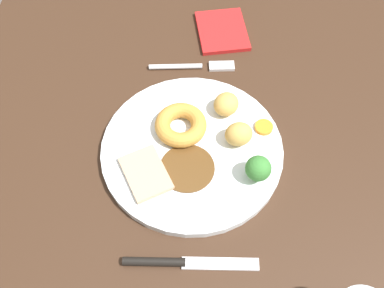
{
  "coord_description": "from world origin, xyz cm",
  "views": [
    {
      "loc": [
        32.53,
        0.98,
        62.9
      ],
      "look_at": [
        -3.28,
        -1.39,
        6.0
      ],
      "focal_mm": 41.08,
      "sensor_mm": 36.0,
      "label": 1
    }
  ],
  "objects_px": {
    "carrot_coin_front": "(264,127)",
    "broccoli_floret": "(258,169)",
    "knife": "(178,262)",
    "yorkshire_pudding": "(181,125)",
    "fork": "(195,66)",
    "meat_slice_main": "(146,173)",
    "roast_potato_left": "(226,104)",
    "folded_napkin": "(222,31)",
    "roast_potato_right": "(239,134)",
    "dinner_plate": "(192,150)"
  },
  "relations": [
    {
      "from": "roast_potato_right",
      "to": "knife",
      "type": "height_order",
      "value": "roast_potato_right"
    },
    {
      "from": "meat_slice_main",
      "to": "carrot_coin_front",
      "type": "relative_size",
      "value": 2.83
    },
    {
      "from": "yorkshire_pudding",
      "to": "fork",
      "type": "height_order",
      "value": "yorkshire_pudding"
    },
    {
      "from": "broccoli_floret",
      "to": "knife",
      "type": "distance_m",
      "value": 0.17
    },
    {
      "from": "dinner_plate",
      "to": "roast_potato_right",
      "type": "bearing_deg",
      "value": 103.26
    },
    {
      "from": "carrot_coin_front",
      "to": "knife",
      "type": "xyz_separation_m",
      "value": [
        0.22,
        -0.12,
        -0.01
      ]
    },
    {
      "from": "broccoli_floret",
      "to": "knife",
      "type": "height_order",
      "value": "broccoli_floret"
    },
    {
      "from": "roast_potato_right",
      "to": "dinner_plate",
      "type": "bearing_deg",
      "value": -76.74
    },
    {
      "from": "yorkshire_pudding",
      "to": "fork",
      "type": "distance_m",
      "value": 0.15
    },
    {
      "from": "meat_slice_main",
      "to": "fork",
      "type": "height_order",
      "value": "meat_slice_main"
    },
    {
      "from": "yorkshire_pudding",
      "to": "folded_napkin",
      "type": "bearing_deg",
      "value": 165.93
    },
    {
      "from": "dinner_plate",
      "to": "fork",
      "type": "relative_size",
      "value": 1.85
    },
    {
      "from": "broccoli_floret",
      "to": "folded_napkin",
      "type": "bearing_deg",
      "value": -169.33
    },
    {
      "from": "carrot_coin_front",
      "to": "knife",
      "type": "relative_size",
      "value": 0.16
    },
    {
      "from": "meat_slice_main",
      "to": "roast_potato_left",
      "type": "relative_size",
      "value": 1.91
    },
    {
      "from": "roast_potato_left",
      "to": "fork",
      "type": "xyz_separation_m",
      "value": [
        -0.1,
        -0.06,
        -0.03
      ]
    },
    {
      "from": "broccoli_floret",
      "to": "fork",
      "type": "bearing_deg",
      "value": -154.54
    },
    {
      "from": "carrot_coin_front",
      "to": "meat_slice_main",
      "type": "bearing_deg",
      "value": -61.64
    },
    {
      "from": "fork",
      "to": "folded_napkin",
      "type": "distance_m",
      "value": 0.1
    },
    {
      "from": "yorkshire_pudding",
      "to": "knife",
      "type": "xyz_separation_m",
      "value": [
        0.21,
        0.01,
        -0.02
      ]
    },
    {
      "from": "broccoli_floret",
      "to": "knife",
      "type": "bearing_deg",
      "value": -38.27
    },
    {
      "from": "dinner_plate",
      "to": "broccoli_floret",
      "type": "xyz_separation_m",
      "value": [
        0.05,
        0.1,
        0.03
      ]
    },
    {
      "from": "meat_slice_main",
      "to": "roast_potato_left",
      "type": "bearing_deg",
      "value": 137.62
    },
    {
      "from": "knife",
      "to": "folded_napkin",
      "type": "height_order",
      "value": "knife"
    },
    {
      "from": "knife",
      "to": "yorkshire_pudding",
      "type": "bearing_deg",
      "value": 90.93
    },
    {
      "from": "roast_potato_right",
      "to": "knife",
      "type": "distance_m",
      "value": 0.21
    },
    {
      "from": "meat_slice_main",
      "to": "broccoli_floret",
      "type": "xyz_separation_m",
      "value": [
        -0.01,
        0.16,
        0.02
      ]
    },
    {
      "from": "dinner_plate",
      "to": "roast_potato_right",
      "type": "relative_size",
      "value": 6.57
    },
    {
      "from": "fork",
      "to": "folded_napkin",
      "type": "relative_size",
      "value": 1.39
    },
    {
      "from": "roast_potato_right",
      "to": "knife",
      "type": "bearing_deg",
      "value": -21.57
    },
    {
      "from": "carrot_coin_front",
      "to": "broccoli_floret",
      "type": "bearing_deg",
      "value": -8.35
    },
    {
      "from": "roast_potato_left",
      "to": "folded_napkin",
      "type": "height_order",
      "value": "roast_potato_left"
    },
    {
      "from": "knife",
      "to": "folded_napkin",
      "type": "relative_size",
      "value": 1.69
    },
    {
      "from": "roast_potato_left",
      "to": "broccoli_floret",
      "type": "bearing_deg",
      "value": 22.14
    },
    {
      "from": "roast_potato_right",
      "to": "folded_napkin",
      "type": "distance_m",
      "value": 0.26
    },
    {
      "from": "folded_napkin",
      "to": "meat_slice_main",
      "type": "bearing_deg",
      "value": -18.09
    },
    {
      "from": "carrot_coin_front",
      "to": "broccoli_floret",
      "type": "xyz_separation_m",
      "value": [
        0.09,
        -0.01,
        0.02
      ]
    },
    {
      "from": "roast_potato_right",
      "to": "folded_napkin",
      "type": "xyz_separation_m",
      "value": [
        -0.25,
        -0.03,
        -0.03
      ]
    },
    {
      "from": "dinner_plate",
      "to": "carrot_coin_front",
      "type": "relative_size",
      "value": 9.82
    },
    {
      "from": "yorkshire_pudding",
      "to": "carrot_coin_front",
      "type": "relative_size",
      "value": 2.84
    },
    {
      "from": "yorkshire_pudding",
      "to": "carrot_coin_front",
      "type": "xyz_separation_m",
      "value": [
        -0.01,
        0.13,
        -0.01
      ]
    },
    {
      "from": "meat_slice_main",
      "to": "folded_napkin",
      "type": "distance_m",
      "value": 0.34
    },
    {
      "from": "folded_napkin",
      "to": "knife",
      "type": "bearing_deg",
      "value": -5.87
    },
    {
      "from": "meat_slice_main",
      "to": "fork",
      "type": "bearing_deg",
      "value": 165.63
    },
    {
      "from": "dinner_plate",
      "to": "broccoli_floret",
      "type": "bearing_deg",
      "value": 65.49
    },
    {
      "from": "yorkshire_pudding",
      "to": "fork",
      "type": "relative_size",
      "value": 0.54
    },
    {
      "from": "meat_slice_main",
      "to": "folded_napkin",
      "type": "xyz_separation_m",
      "value": [
        -0.32,
        0.11,
        -0.01
      ]
    },
    {
      "from": "dinner_plate",
      "to": "knife",
      "type": "bearing_deg",
      "value": -2.11
    },
    {
      "from": "dinner_plate",
      "to": "broccoli_floret",
      "type": "relative_size",
      "value": 6.36
    },
    {
      "from": "yorkshire_pudding",
      "to": "knife",
      "type": "relative_size",
      "value": 0.44
    }
  ]
}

